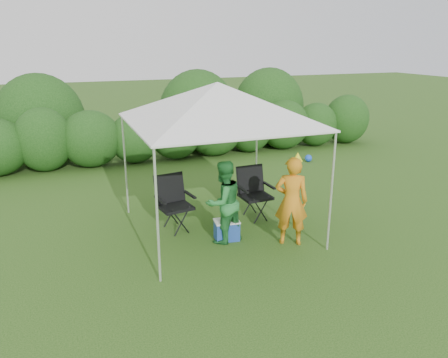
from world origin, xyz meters
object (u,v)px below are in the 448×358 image
object	(u,v)px
man	(291,201)
woman	(223,202)
canopy	(218,103)
chair_right	(253,189)
chair_left	(173,199)
cooler	(227,230)

from	to	relation	value
man	woman	bearing A→B (deg)	1.40
canopy	man	xyz separation A→B (m)	(1.00, -1.03, -1.65)
chair_right	woman	bearing A→B (deg)	-141.22
chair_left	man	xyz separation A→B (m)	(1.80, -1.40, 0.20)
woman	man	bearing A→B (deg)	136.87
chair_left	cooler	bearing A→B (deg)	-56.63
chair_right	man	distance (m)	1.41
canopy	man	distance (m)	2.19
man	canopy	bearing A→B (deg)	-19.60
man	cooler	size ratio (longest dim) A/B	3.31
woman	cooler	size ratio (longest dim) A/B	3.11
canopy	cooler	bearing A→B (deg)	-91.33
chair_left	cooler	xyz separation A→B (m)	(0.78, -0.85, -0.42)
chair_left	man	bearing A→B (deg)	-47.06
canopy	chair_right	bearing A→B (deg)	21.46
woman	cooler	world-z (taller)	woman
canopy	chair_right	distance (m)	2.10
canopy	chair_left	size ratio (longest dim) A/B	2.89
canopy	woman	world-z (taller)	canopy
canopy	woman	xyz separation A→B (m)	(-0.09, -0.53, -1.70)
woman	canopy	bearing A→B (deg)	-118.18
chair_right	cooler	size ratio (longest dim) A/B	2.18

